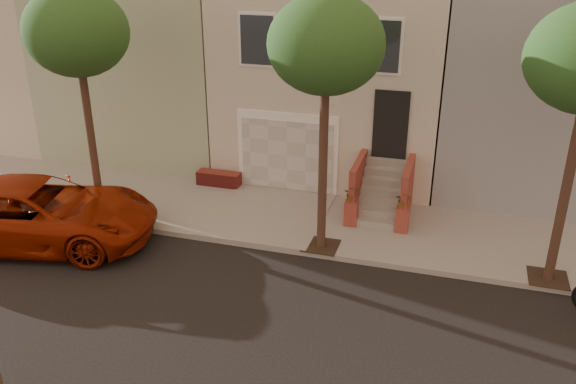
% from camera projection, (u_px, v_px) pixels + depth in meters
% --- Properties ---
extents(ground, '(90.00, 90.00, 0.00)m').
position_uv_depth(ground, '(229.00, 333.00, 12.36)').
color(ground, black).
rests_on(ground, ground).
extents(sidewalk, '(40.00, 3.70, 0.15)m').
position_uv_depth(sidewalk, '(299.00, 220.00, 17.02)').
color(sidewalk, gray).
rests_on(sidewalk, ground).
extents(house_row, '(33.10, 11.70, 7.00)m').
position_uv_depth(house_row, '(345.00, 56.00, 20.71)').
color(house_row, beige).
rests_on(house_row, sidewalk).
extents(tree_left, '(2.70, 2.57, 6.30)m').
position_uv_depth(tree_left, '(76.00, 33.00, 15.11)').
color(tree_left, '#2D2116').
rests_on(tree_left, sidewalk).
extents(tree_mid, '(2.70, 2.57, 6.30)m').
position_uv_depth(tree_mid, '(326.00, 47.00, 13.41)').
color(tree_mid, '#2D2116').
rests_on(tree_mid, sidewalk).
extents(pickup_truck, '(6.66, 4.16, 1.72)m').
position_uv_depth(pickup_truck, '(37.00, 213.00, 15.64)').
color(pickup_truck, '#8D1D04').
rests_on(pickup_truck, ground).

